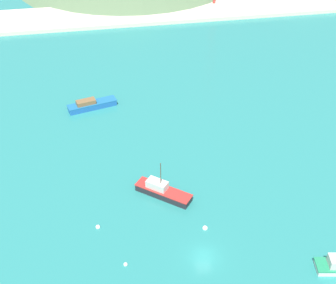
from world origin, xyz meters
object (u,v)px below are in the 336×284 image
fishing_boat_9 (162,191)px  buoy_0 (205,228)px  fishing_boat_3 (91,105)px  buoy_2 (126,264)px  buoy_1 (98,227)px

fishing_boat_9 → buoy_0: bearing=-59.2°
fishing_boat_3 → buoy_0: 44.43m
fishing_boat_9 → buoy_2: bearing=-119.5°
buoy_0 → buoy_1: 17.69m
fishing_boat_3 → buoy_0: size_ratio=13.11×
fishing_boat_9 → buoy_0: 10.88m
fishing_boat_9 → buoy_2: (-8.13, -14.36, -0.89)m
buoy_1 → buoy_2: size_ratio=1.18×
buoy_0 → fishing_boat_9: bearing=120.8°
fishing_boat_9 → buoy_0: size_ratio=11.17×
fishing_boat_3 → buoy_2: bearing=-86.5°
buoy_1 → buoy_2: bearing=-66.6°
buoy_0 → buoy_2: bearing=-159.8°
fishing_boat_9 → buoy_2: 16.53m
fishing_boat_9 → buoy_1: bearing=-153.5°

